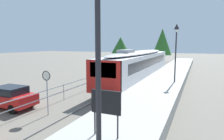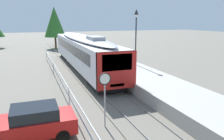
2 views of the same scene
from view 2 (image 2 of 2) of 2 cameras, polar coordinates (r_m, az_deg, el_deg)
ground_plane at (r=23.72m, az=-14.22°, el=-0.48°), size 160.00×160.00×0.00m
track_rails at (r=24.19m, az=-7.16°, el=0.15°), size 3.20×60.00×0.14m
commuter_train at (r=24.19m, az=-7.51°, el=5.23°), size 2.82×20.31×3.74m
station_platform at (r=25.03m, az=0.07°, el=1.65°), size 3.90×60.00×0.90m
platform_lamp_mid_platform at (r=21.92m, az=6.20°, el=10.99°), size 0.34×0.34×5.35m
speed_limit_sign at (r=10.75m, az=-1.85°, el=-4.21°), size 0.61×0.10×2.81m
carpark_fence at (r=13.87m, az=-10.98°, el=-5.79°), size 0.06×36.06×1.25m
parked_hatchback_red at (r=10.77m, az=-20.10°, el=-12.59°), size 4.00×1.76×1.53m
tree_behind_station_far at (r=43.13m, az=-14.52°, el=11.82°), size 3.90×3.90×7.61m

